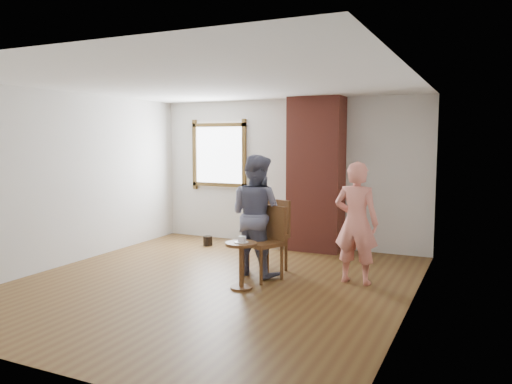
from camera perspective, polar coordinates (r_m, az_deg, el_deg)
ground at (r=6.71m, az=-5.09°, el=-10.36°), size 5.50×5.50×0.00m
room_shell at (r=7.00m, az=-3.13°, el=5.34°), size 5.04×5.52×2.62m
brick_chimney at (r=8.51m, az=6.88°, el=1.99°), size 0.90×0.50×2.60m
stoneware_crock at (r=8.78m, az=2.49°, el=-5.02°), size 0.35×0.35×0.42m
dark_pot at (r=9.01m, az=-5.53°, el=-5.58°), size 0.19×0.19×0.17m
dining_chair_left at (r=6.80m, az=1.23°, el=-5.29°), size 0.61×0.61×0.99m
dining_chair_right at (r=7.23m, az=1.75°, el=-4.49°), size 0.61×0.61×1.02m
side_table at (r=6.36m, az=-1.70°, el=-7.52°), size 0.40×0.40×0.60m
cake_plate at (r=6.31m, az=-1.71°, el=-5.74°), size 0.18×0.18×0.01m
cake_slice at (r=6.30m, az=-1.62°, el=-5.45°), size 0.08×0.07×0.06m
man at (r=6.96m, az=0.02°, el=-2.64°), size 0.95×0.82×1.69m
person_pink at (r=6.67m, az=11.38°, el=-3.46°), size 0.60×0.41×1.61m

